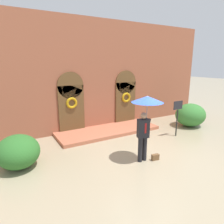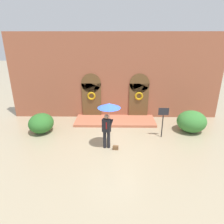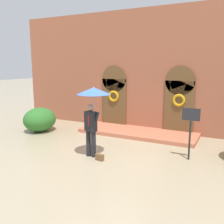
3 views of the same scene
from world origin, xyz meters
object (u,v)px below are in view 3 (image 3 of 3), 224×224
(sign_post, at_px, (190,125))
(shrub_left, at_px, (40,120))
(handbag, at_px, (100,157))
(person_with_umbrella, at_px, (93,101))

(sign_post, distance_m, shrub_left, 6.97)
(shrub_left, bearing_deg, handbag, -24.20)
(handbag, distance_m, sign_post, 3.12)
(person_with_umbrella, xyz_separation_m, shrub_left, (-3.99, 1.75, -1.36))
(person_with_umbrella, height_order, sign_post, person_with_umbrella)
(handbag, relative_size, shrub_left, 0.18)
(sign_post, relative_size, shrub_left, 1.08)
(shrub_left, bearing_deg, sign_post, -4.51)
(sign_post, xyz_separation_m, shrub_left, (-6.92, 0.55, -0.61))
(person_with_umbrella, height_order, handbag, person_with_umbrella)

